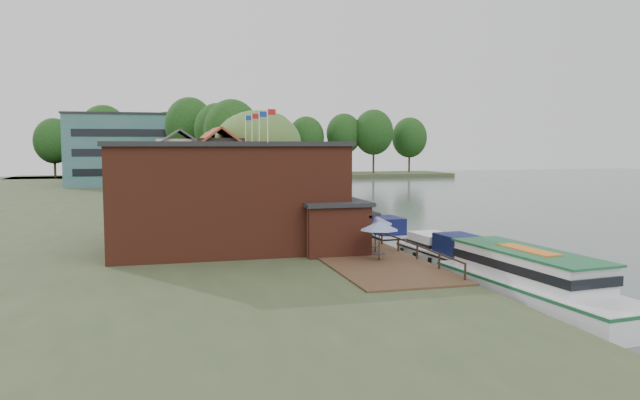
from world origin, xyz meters
TOP-DOWN VIEW (x-y plane):
  - ground at (0.00, 0.00)m, footprint 260.00×260.00m
  - land_bank at (-30.00, 35.00)m, footprint 50.00×140.00m
  - quay_deck at (-8.00, 10.00)m, footprint 6.00×50.00m
  - quay_rail at (-5.30, 10.50)m, footprint 0.20×49.00m
  - pub at (-14.00, -1.00)m, footprint 20.00×11.00m
  - hotel_block at (-22.00, 70.00)m, footprint 25.40×12.40m
  - cottage_a at (-15.00, 14.00)m, footprint 8.60×7.60m
  - cottage_b at (-18.00, 24.00)m, footprint 9.60×8.60m
  - cottage_c at (-14.00, 33.00)m, footprint 7.60×7.60m
  - willow at (-10.50, 19.00)m, footprint 8.60×8.60m
  - umbrella_0 at (-7.63, -7.63)m, footprint 2.37×2.37m
  - umbrella_1 at (-6.85, -4.87)m, footprint 2.27×2.27m
  - umbrella_2 at (-8.01, -1.92)m, footprint 2.08×2.08m
  - umbrella_3 at (-7.19, 1.01)m, footprint 2.36×2.36m
  - umbrella_4 at (-7.52, 5.24)m, footprint 2.29×2.29m
  - umbrella_5 at (-6.54, 8.35)m, footprint 2.10×2.10m
  - cruiser_0 at (-2.12, -5.07)m, footprint 3.83×9.85m
  - cruiser_1 at (-3.14, 4.80)m, footprint 3.65×9.90m
  - cruiser_2 at (-2.04, 14.33)m, footprint 5.20×9.40m
  - cruiser_3 at (-3.83, 24.05)m, footprint 4.74×9.65m
  - tour_boat at (-2.46, -15.97)m, footprint 4.86×13.32m
  - swan at (-3.62, -11.10)m, footprint 0.44×0.44m
  - bank_tree_0 at (-10.07, 43.09)m, footprint 7.61×7.61m
  - bank_tree_1 at (-11.37, 48.90)m, footprint 6.70×6.70m
  - bank_tree_2 at (-14.90, 56.15)m, footprint 7.50×7.50m
  - bank_tree_3 at (-11.37, 77.10)m, footprint 7.04×7.04m
  - bank_tree_4 at (-17.57, 87.97)m, footprint 8.72×8.72m
  - bank_tree_5 at (-17.74, 95.74)m, footprint 6.22×6.22m

SIDE VIEW (x-z plane):
  - ground at x=0.00m, z-range 0.00..0.00m
  - swan at x=-3.62m, z-range 0.00..0.44m
  - land_bank at x=-30.00m, z-range 0.00..1.00m
  - quay_deck at x=-8.00m, z-range 1.00..1.10m
  - cruiser_2 at x=-2.04m, z-range 0.00..2.13m
  - cruiser_3 at x=-3.83m, z-range 0.00..2.21m
  - cruiser_0 at x=-2.12m, z-range 0.00..2.33m
  - cruiser_1 at x=-3.14m, z-range 0.00..2.36m
  - tour_boat at x=-2.46m, z-range 0.00..2.84m
  - quay_rail at x=-5.30m, z-range 1.00..2.00m
  - umbrella_0 at x=-7.63m, z-range 1.10..3.48m
  - umbrella_1 at x=-6.85m, z-range 1.10..3.48m
  - umbrella_2 at x=-8.01m, z-range 1.10..3.48m
  - umbrella_3 at x=-7.19m, z-range 1.10..3.48m
  - umbrella_4 at x=-7.52m, z-range 1.10..3.48m
  - umbrella_5 at x=-6.54m, z-range 1.10..3.48m
  - pub at x=-14.00m, z-range 1.00..8.30m
  - cottage_a at x=-15.00m, z-range 1.00..9.50m
  - cottage_b at x=-18.00m, z-range 1.00..9.50m
  - cottage_c at x=-14.00m, z-range 1.00..9.50m
  - willow at x=-10.50m, z-range 1.00..11.43m
  - bank_tree_5 at x=-17.74m, z-range 1.00..13.09m
  - hotel_block at x=-22.00m, z-range 1.00..13.30m
  - bank_tree_1 at x=-11.37m, z-range 1.00..14.01m
  - bank_tree_3 at x=-11.37m, z-range 1.00..14.08m
  - bank_tree_0 at x=-10.07m, z-range 1.00..14.18m
  - bank_tree_4 at x=-17.57m, z-range 1.00..14.59m
  - bank_tree_2 at x=-14.90m, z-range 1.00..15.29m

